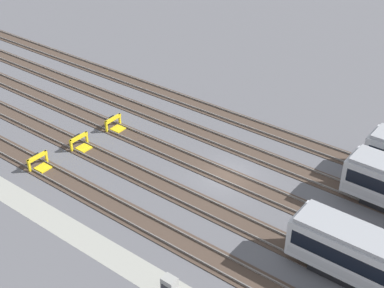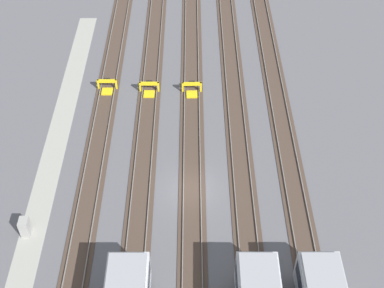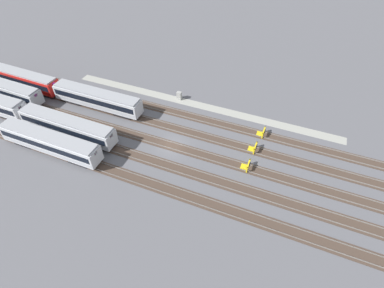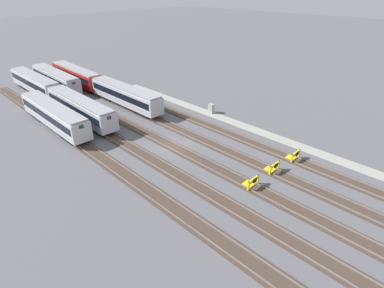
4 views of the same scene
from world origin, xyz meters
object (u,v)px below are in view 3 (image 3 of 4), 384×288
at_px(subway_car_front_row_rightmost, 2,89).
at_px(bumper_stop_middle_track, 247,166).
at_px(subway_car_front_row_centre, 21,79).
at_px(subway_car_front_row_left_inner, 50,142).
at_px(bumper_stop_nearest_track, 262,133).
at_px(bumper_stop_near_inner_track, 254,148).
at_px(subway_car_front_row_right_inner, 97,99).
at_px(subway_car_back_row_leftmost, 67,126).
at_px(electrical_cabinet, 179,96).

relative_size(subway_car_front_row_rightmost, bumper_stop_middle_track, 9.01).
xyz_separation_m(subway_car_front_row_centre, bumper_stop_middle_track, (-48.88, 4.24, -1.53)).
height_order(subway_car_front_row_left_inner, bumper_stop_nearest_track, subway_car_front_row_left_inner).
bearing_deg(bumper_stop_near_inner_track, bumper_stop_middle_track, 89.22).
bearing_deg(bumper_stop_nearest_track, subway_car_front_row_right_inner, 7.79).
bearing_deg(subway_car_front_row_centre, bumper_stop_near_inner_track, -179.99).
xyz_separation_m(bumper_stop_near_inner_track, bumper_stop_middle_track, (0.06, 4.25, 0.00)).
height_order(subway_car_front_row_right_inner, bumper_stop_middle_track, subway_car_front_row_right_inner).
bearing_deg(subway_car_front_row_centre, bumper_stop_nearest_track, -175.09).
xyz_separation_m(subway_car_back_row_leftmost, bumper_stop_middle_track, (-30.15, -4.26, -1.53)).
distance_m(subway_car_front_row_centre, subway_car_front_row_rightmost, 4.29).
height_order(subway_car_front_row_centre, subway_car_front_row_rightmost, same).
distance_m(subway_car_front_row_centre, electrical_cabinet, 32.91).
bearing_deg(bumper_stop_nearest_track, bumper_stop_middle_track, 86.78).
xyz_separation_m(subway_car_front_row_left_inner, subway_car_front_row_right_inner, (0.00, -12.79, 0.00)).
relative_size(subway_car_front_row_right_inner, bumper_stop_nearest_track, 9.00).
distance_m(subway_car_back_row_leftmost, bumper_stop_middle_track, 30.48).
bearing_deg(electrical_cabinet, subway_car_front_row_left_inner, 58.44).
bearing_deg(bumper_stop_middle_track, subway_car_front_row_left_inner, 15.75).
bearing_deg(subway_car_front_row_right_inner, subway_car_back_row_leftmost, 90.00).
height_order(subway_car_front_row_right_inner, subway_car_front_row_rightmost, same).
height_order(subway_car_front_row_rightmost, bumper_stop_near_inner_track, subway_car_front_row_rightmost).
xyz_separation_m(subway_car_front_row_centre, subway_car_back_row_leftmost, (-18.73, 8.50, 0.00)).
distance_m(subway_car_front_row_rightmost, bumper_stop_nearest_track, 50.53).
bearing_deg(bumper_stop_near_inner_track, subway_car_front_row_left_inner, 22.88).
relative_size(subway_car_front_row_left_inner, bumper_stop_middle_track, 8.98).
bearing_deg(subway_car_front_row_right_inner, subway_car_front_row_rightmost, 12.69).
bearing_deg(bumper_stop_nearest_track, subway_car_front_row_rightmost, 9.70).
relative_size(subway_car_front_row_centre, subway_car_front_row_right_inner, 1.00).
bearing_deg(bumper_stop_middle_track, subway_car_front_row_centre, -4.96).
distance_m(bumper_stop_near_inner_track, bumper_stop_middle_track, 4.25).
bearing_deg(bumper_stop_middle_track, bumper_stop_nearest_track, -93.22).
bearing_deg(bumper_stop_middle_track, bumper_stop_near_inner_track, -90.78).
xyz_separation_m(subway_car_front_row_right_inner, bumper_stop_nearest_track, (-30.62, -4.19, -1.53)).
distance_m(subway_car_front_row_right_inner, bumper_stop_nearest_track, 30.95).
relative_size(bumper_stop_nearest_track, electrical_cabinet, 1.25).
xyz_separation_m(bumper_stop_near_inner_track, electrical_cabinet, (17.16, -8.48, 0.29)).
bearing_deg(subway_car_front_row_right_inner, bumper_stop_near_inner_track, 179.92).
xyz_separation_m(subway_car_front_row_right_inner, bumper_stop_middle_track, (-30.15, 4.29, -1.53)).
height_order(subway_car_back_row_leftmost, bumper_stop_middle_track, subway_car_back_row_leftmost).
distance_m(subway_car_front_row_rightmost, electrical_cabinet, 34.66).
bearing_deg(bumper_stop_nearest_track, subway_car_front_row_left_inner, 29.01).
bearing_deg(bumper_stop_middle_track, subway_car_back_row_leftmost, 8.05).
distance_m(bumper_stop_near_inner_track, electrical_cabinet, 19.15).
height_order(subway_car_front_row_left_inner, bumper_stop_middle_track, subway_car_front_row_left_inner).
relative_size(subway_car_front_row_centre, subway_car_front_row_rightmost, 1.00).
xyz_separation_m(subway_car_back_row_leftmost, bumper_stop_near_inner_track, (-30.20, -8.51, -1.53)).
distance_m(subway_car_front_row_centre, bumper_stop_nearest_track, 49.56).
height_order(subway_car_front_row_right_inner, bumper_stop_nearest_track, subway_car_front_row_right_inner).
bearing_deg(subway_car_front_row_centre, subway_car_front_row_rightmost, 84.22).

